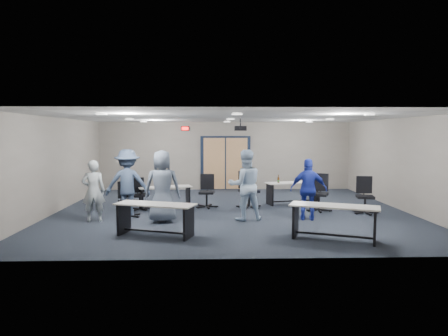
{
  "coord_description": "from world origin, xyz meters",
  "views": [
    {
      "loc": [
        -0.59,
        -11.46,
        2.23
      ],
      "look_at": [
        -0.22,
        -0.3,
        1.28
      ],
      "focal_mm": 32.0,
      "sensor_mm": 36.0,
      "label": 1
    }
  ],
  "objects_px": {
    "table_front_right": "(334,216)",
    "person_navy": "(309,189)",
    "person_back": "(128,183)",
    "person_plaid": "(162,186)",
    "chair_back_a": "(140,194)",
    "person_gray": "(93,191)",
    "table_front_left": "(155,214)",
    "chair_back_c": "(249,190)",
    "chair_back_d": "(319,193)",
    "table_back_left": "(165,193)",
    "person_lightblue": "(245,185)",
    "chair_loose_right": "(365,195)",
    "table_back_right": "(292,189)",
    "chair_back_b": "(207,191)",
    "chair_loose_left": "(129,199)"
  },
  "relations": [
    {
      "from": "table_front_left",
      "to": "table_back_left",
      "type": "bearing_deg",
      "value": 111.52
    },
    {
      "from": "chair_loose_right",
      "to": "person_navy",
      "type": "distance_m",
      "value": 1.96
    },
    {
      "from": "table_front_left",
      "to": "person_back",
      "type": "bearing_deg",
      "value": 134.71
    },
    {
      "from": "chair_back_c",
      "to": "chair_loose_right",
      "type": "height_order",
      "value": "chair_back_c"
    },
    {
      "from": "chair_back_a",
      "to": "person_gray",
      "type": "height_order",
      "value": "person_gray"
    },
    {
      "from": "table_front_right",
      "to": "person_navy",
      "type": "height_order",
      "value": "person_navy"
    },
    {
      "from": "table_front_left",
      "to": "chair_back_b",
      "type": "height_order",
      "value": "chair_back_b"
    },
    {
      "from": "table_front_right",
      "to": "chair_loose_right",
      "type": "bearing_deg",
      "value": 79.66
    },
    {
      "from": "person_back",
      "to": "table_front_right",
      "type": "bearing_deg",
      "value": 147.73
    },
    {
      "from": "chair_loose_left",
      "to": "person_gray",
      "type": "xyz_separation_m",
      "value": [
        -0.77,
        -0.54,
        0.31
      ]
    },
    {
      "from": "chair_back_a",
      "to": "person_lightblue",
      "type": "xyz_separation_m",
      "value": [
        2.98,
        -1.51,
        0.45
      ]
    },
    {
      "from": "table_back_right",
      "to": "chair_back_a",
      "type": "xyz_separation_m",
      "value": [
        -4.7,
        -0.83,
        -0.02
      ]
    },
    {
      "from": "person_plaid",
      "to": "person_navy",
      "type": "distance_m",
      "value": 3.76
    },
    {
      "from": "person_lightblue",
      "to": "person_navy",
      "type": "bearing_deg",
      "value": 169.99
    },
    {
      "from": "person_gray",
      "to": "table_front_right",
      "type": "bearing_deg",
      "value": 149.3
    },
    {
      "from": "chair_loose_right",
      "to": "person_navy",
      "type": "xyz_separation_m",
      "value": [
        -1.79,
        -0.75,
        0.28
      ]
    },
    {
      "from": "table_back_right",
      "to": "chair_back_c",
      "type": "height_order",
      "value": "chair_back_c"
    },
    {
      "from": "table_back_left",
      "to": "person_lightblue",
      "type": "xyz_separation_m",
      "value": [
        2.27,
        -1.84,
        0.47
      ]
    },
    {
      "from": "chair_back_a",
      "to": "chair_back_d",
      "type": "bearing_deg",
      "value": -32.1
    },
    {
      "from": "table_back_right",
      "to": "chair_back_d",
      "type": "bearing_deg",
      "value": -79.62
    },
    {
      "from": "chair_back_a",
      "to": "chair_loose_right",
      "type": "xyz_separation_m",
      "value": [
        6.42,
        -0.79,
        0.05
      ]
    },
    {
      "from": "chair_back_d",
      "to": "table_front_left",
      "type": "bearing_deg",
      "value": -124.19
    },
    {
      "from": "table_front_left",
      "to": "person_navy",
      "type": "distance_m",
      "value": 4.06
    },
    {
      "from": "table_front_right",
      "to": "person_gray",
      "type": "bearing_deg",
      "value": -177.03
    },
    {
      "from": "chair_back_d",
      "to": "person_plaid",
      "type": "distance_m",
      "value": 4.56
    },
    {
      "from": "table_front_right",
      "to": "chair_back_a",
      "type": "height_order",
      "value": "chair_back_a"
    },
    {
      "from": "table_front_right",
      "to": "table_back_right",
      "type": "height_order",
      "value": "table_back_right"
    },
    {
      "from": "chair_back_a",
      "to": "chair_loose_right",
      "type": "distance_m",
      "value": 6.47
    },
    {
      "from": "chair_loose_left",
      "to": "chair_loose_right",
      "type": "height_order",
      "value": "chair_loose_right"
    },
    {
      "from": "table_front_left",
      "to": "person_back",
      "type": "relative_size",
      "value": 1.02
    },
    {
      "from": "chair_back_d",
      "to": "chair_loose_left",
      "type": "xyz_separation_m",
      "value": [
        -5.34,
        -0.65,
        -0.06
      ]
    },
    {
      "from": "person_back",
      "to": "table_back_right",
      "type": "bearing_deg",
      "value": -164.12
    },
    {
      "from": "table_front_left",
      "to": "person_navy",
      "type": "relative_size",
      "value": 1.16
    },
    {
      "from": "chair_loose_right",
      "to": "chair_back_b",
      "type": "bearing_deg",
      "value": 177.51
    },
    {
      "from": "person_lightblue",
      "to": "person_back",
      "type": "height_order",
      "value": "person_lightblue"
    },
    {
      "from": "table_front_left",
      "to": "chair_back_a",
      "type": "height_order",
      "value": "chair_back_a"
    },
    {
      "from": "table_front_right",
      "to": "table_front_left",
      "type": "bearing_deg",
      "value": -164.74
    },
    {
      "from": "person_back",
      "to": "person_plaid",
      "type": "bearing_deg",
      "value": 139.64
    },
    {
      "from": "person_navy",
      "to": "person_lightblue",
      "type": "bearing_deg",
      "value": 10.62
    },
    {
      "from": "table_back_right",
      "to": "chair_loose_left",
      "type": "bearing_deg",
      "value": -171.8
    },
    {
      "from": "chair_back_a",
      "to": "person_navy",
      "type": "xyz_separation_m",
      "value": [
        4.63,
        -1.55,
        0.33
      ]
    },
    {
      "from": "table_front_left",
      "to": "person_navy",
      "type": "height_order",
      "value": "person_navy"
    },
    {
      "from": "table_front_left",
      "to": "person_lightblue",
      "type": "height_order",
      "value": "person_lightblue"
    },
    {
      "from": "person_lightblue",
      "to": "chair_loose_left",
      "type": "bearing_deg",
      "value": -17.38
    },
    {
      "from": "table_front_left",
      "to": "chair_back_d",
      "type": "bearing_deg",
      "value": 50.17
    },
    {
      "from": "chair_loose_right",
      "to": "person_navy",
      "type": "bearing_deg",
      "value": -146.05
    },
    {
      "from": "table_front_right",
      "to": "person_back",
      "type": "bearing_deg",
      "value": 174.2
    },
    {
      "from": "table_front_left",
      "to": "person_lightblue",
      "type": "distance_m",
      "value": 2.65
    },
    {
      "from": "chair_back_c",
      "to": "chair_back_d",
      "type": "bearing_deg",
      "value": -38.26
    },
    {
      "from": "chair_back_a",
      "to": "chair_back_b",
      "type": "height_order",
      "value": "chair_back_b"
    }
  ]
}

